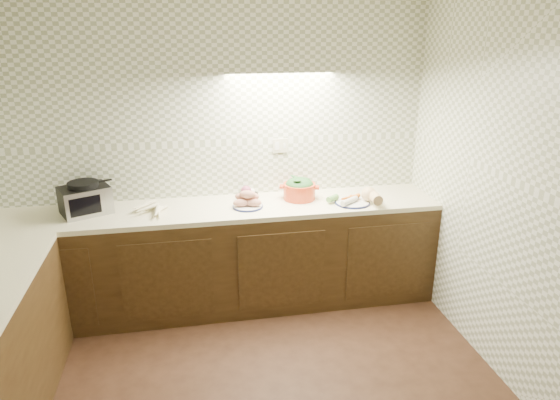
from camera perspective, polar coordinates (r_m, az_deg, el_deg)
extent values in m
cube|color=gray|center=(4.24, -7.29, 5.56)|extent=(3.60, 0.05, 2.60)
cube|color=gray|center=(3.24, 28.34, -1.23)|extent=(0.05, 3.60, 2.60)
cube|color=#BBB797|center=(4.31, 0.04, 6.23)|extent=(0.13, 0.01, 0.12)
cube|color=black|center=(4.28, -6.54, -6.71)|extent=(3.60, 0.60, 0.86)
cube|color=#FAF0C2|center=(4.10, -6.79, -1.07)|extent=(3.60, 0.60, 0.04)
cube|color=black|center=(4.20, -21.39, 0.02)|extent=(0.44, 0.39, 0.21)
cube|color=#A6A6AB|center=(4.07, -20.88, -0.53)|extent=(0.33, 0.16, 0.21)
cube|color=black|center=(4.07, -20.88, -0.53)|extent=(0.21, 0.10, 0.14)
cylinder|color=black|center=(4.16, -21.60, 1.67)|extent=(0.31, 0.31, 0.04)
cone|color=#F8EEC5|center=(4.04, -13.99, -1.25)|extent=(0.07, 0.21, 0.04)
cone|color=#F8EEC5|center=(4.10, -16.34, -1.14)|extent=(0.09, 0.17, 0.04)
cone|color=#F8EEC5|center=(4.05, -15.57, -1.34)|extent=(0.14, 0.18, 0.04)
cone|color=#F8EEC5|center=(4.07, -14.39, -1.17)|extent=(0.19, 0.11, 0.04)
cone|color=#F8EEC5|center=(4.03, -15.27, -1.41)|extent=(0.09, 0.19, 0.04)
cone|color=#F8EEC5|center=(4.08, -13.51, -1.01)|extent=(0.18, 0.14, 0.04)
cone|color=#F8EEC5|center=(4.13, -14.90, -0.83)|extent=(0.14, 0.18, 0.05)
cone|color=#F8EEC5|center=(4.06, -15.61, -0.84)|extent=(0.12, 0.18, 0.05)
cone|color=#F8EEC5|center=(3.99, -14.37, -1.16)|extent=(0.09, 0.19, 0.04)
cone|color=#F8EEC5|center=(4.13, -13.36, -0.41)|extent=(0.19, 0.11, 0.04)
cone|color=#F8EEC5|center=(4.08, -16.47, -0.82)|extent=(0.14, 0.21, 0.04)
cylinder|color=#111645|center=(4.07, -3.70, -0.74)|extent=(0.25, 0.25, 0.01)
cylinder|color=silver|center=(4.07, -3.70, -0.72)|extent=(0.23, 0.23, 0.02)
ellipsoid|color=#AF705C|center=(4.03, -4.45, -0.31)|extent=(0.14, 0.08, 0.06)
ellipsoid|color=#AF705C|center=(4.03, -3.06, -0.29)|extent=(0.14, 0.08, 0.06)
ellipsoid|color=#AF705C|center=(4.10, -3.76, 0.02)|extent=(0.14, 0.08, 0.06)
ellipsoid|color=#AF705C|center=(4.07, -4.25, 0.38)|extent=(0.14, 0.08, 0.06)
ellipsoid|color=#AF705C|center=(4.08, -3.27, 0.47)|extent=(0.14, 0.08, 0.06)
ellipsoid|color=#AF705C|center=(4.02, -3.73, 0.66)|extent=(0.14, 0.08, 0.06)
cylinder|color=black|center=(4.22, -3.66, 0.36)|extent=(0.17, 0.17, 0.06)
sphere|color=maroon|center=(4.20, -3.90, 1.05)|extent=(0.09, 0.09, 0.09)
sphere|color=silver|center=(4.22, -3.24, 0.98)|extent=(0.05, 0.05, 0.05)
cylinder|color=red|center=(4.23, 2.22, 1.01)|extent=(0.33, 0.33, 0.14)
cube|color=red|center=(4.23, 0.19, 1.55)|extent=(0.05, 0.07, 0.02)
cube|color=red|center=(4.22, 4.28, 1.44)|extent=(0.05, 0.07, 0.02)
ellipsoid|color=#2D6026|center=(4.22, 2.23, 1.70)|extent=(0.24, 0.24, 0.13)
cylinder|color=#111645|center=(4.19, 8.26, -0.30)|extent=(0.29, 0.29, 0.01)
cylinder|color=silver|center=(4.19, 8.27, -0.27)|extent=(0.28, 0.28, 0.02)
cone|color=orange|center=(4.21, 7.82, 0.21)|extent=(0.14, 0.14, 0.03)
cone|color=orange|center=(4.19, 7.84, 0.11)|extent=(0.17, 0.08, 0.03)
cone|color=orange|center=(4.18, 7.62, 0.09)|extent=(0.15, 0.14, 0.03)
cone|color=orange|center=(4.17, 7.61, 0.31)|extent=(0.14, 0.15, 0.03)
cone|color=orange|center=(4.21, 8.25, 0.43)|extent=(0.17, 0.10, 0.03)
cylinder|color=beige|center=(4.13, 7.93, -0.11)|extent=(0.18, 0.15, 0.05)
cylinder|color=#457C34|center=(4.17, 6.03, 0.19)|extent=(0.12, 0.11, 0.05)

